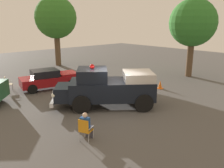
% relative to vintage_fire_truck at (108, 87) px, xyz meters
% --- Properties ---
extents(ground_plane, '(60.00, 60.00, 0.00)m').
position_rel_vintage_fire_truck_xyz_m(ground_plane, '(0.13, -0.57, -1.20)').
color(ground_plane, '#514F4C').
extents(vintage_fire_truck, '(6.00, 5.42, 2.59)m').
position_rel_vintage_fire_truck_xyz_m(vintage_fire_truck, '(0.00, 0.00, 0.00)').
color(vintage_fire_truck, black).
rests_on(vintage_fire_truck, ground).
extents(classic_hot_rod, '(4.66, 2.75, 1.46)m').
position_rel_vintage_fire_truck_xyz_m(classic_hot_rod, '(-0.67, 5.98, -0.45)').
color(classic_hot_rod, black).
rests_on(classic_hot_rod, ground).
extents(lawn_chair_near_truck, '(0.65, 0.65, 1.02)m').
position_rel_vintage_fire_truck_xyz_m(lawn_chair_near_truck, '(-3.55, -2.54, -0.61)').
color(lawn_chair_near_truck, '#B7BABF').
rests_on(lawn_chair_near_truck, ground).
extents(lawn_chair_by_car, '(0.65, 0.65, 1.02)m').
position_rel_vintage_fire_truck_xyz_m(lawn_chair_by_car, '(-3.32, 7.55, -0.61)').
color(lawn_chair_by_car, '#B7BABF').
rests_on(lawn_chair_by_car, ground).
extents(lawn_chair_spare, '(0.53, 0.55, 1.02)m').
position_rel_vintage_fire_truck_xyz_m(lawn_chair_spare, '(3.67, 6.12, -0.61)').
color(lawn_chair_spare, '#B7BABF').
rests_on(lawn_chair_spare, ground).
extents(spectator_seated, '(0.64, 0.56, 1.29)m').
position_rel_vintage_fire_truck_xyz_m(spectator_seated, '(-3.43, -2.48, -0.50)').
color(spectator_seated, '#383842').
rests_on(spectator_seated, ground).
extents(oak_tree_left, '(4.17, 4.17, 6.94)m').
position_rel_vintage_fire_truck_xyz_m(oak_tree_left, '(10.81, 0.92, 3.61)').
color(oak_tree_left, brown).
rests_on(oak_tree_left, ground).
extents(oak_tree_right, '(4.62, 4.62, 7.68)m').
position_rel_vintage_fire_truck_xyz_m(oak_tree_right, '(4.69, 14.10, 4.12)').
color(oak_tree_right, brown).
rests_on(oak_tree_right, ground).
extents(traffic_cone, '(0.40, 0.40, 0.64)m').
position_rel_vintage_fire_truck_xyz_m(traffic_cone, '(5.44, 0.19, -0.89)').
color(traffic_cone, orange).
rests_on(traffic_cone, ground).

